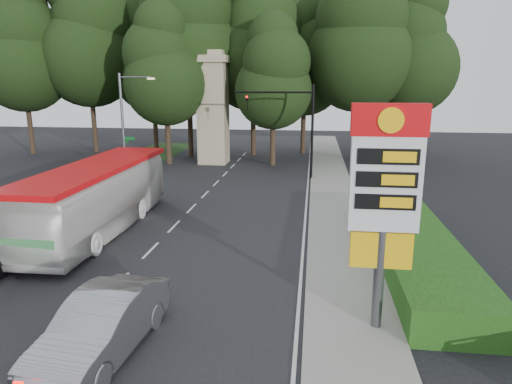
# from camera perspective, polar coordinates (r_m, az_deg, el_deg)

# --- Properties ---
(ground) EXTENTS (120.00, 120.00, 0.00)m
(ground) POSITION_cam_1_polar(r_m,az_deg,el_deg) (15.09, -23.22, -17.02)
(ground) COLOR black
(ground) RESTS_ON ground
(road_surface) EXTENTS (14.00, 80.00, 0.02)m
(road_surface) POSITION_cam_1_polar(r_m,az_deg,el_deg) (25.22, -9.55, -3.60)
(road_surface) COLOR black
(road_surface) RESTS_ON ground
(sidewalk_right) EXTENTS (3.00, 80.00, 0.12)m
(sidewalk_right) POSITION_cam_1_polar(r_m,az_deg,el_deg) (24.22, 10.15, -4.24)
(sidewalk_right) COLOR gray
(sidewalk_right) RESTS_ON ground
(grass_verge_left) EXTENTS (5.00, 50.00, 0.02)m
(grass_verge_left) POSITION_cam_1_polar(r_m,az_deg,el_deg) (34.27, -22.01, 0.19)
(grass_verge_left) COLOR #193814
(grass_verge_left) RESTS_ON ground
(hedge) EXTENTS (3.00, 14.00, 1.20)m
(hedge) POSITION_cam_1_polar(r_m,az_deg,el_deg) (20.68, 19.10, -6.38)
(hedge) COLOR #1D4713
(hedge) RESTS_ON ground
(gas_station_pylon) EXTENTS (2.10, 0.45, 6.85)m
(gas_station_pylon) POSITION_cam_1_polar(r_m,az_deg,el_deg) (13.51, 15.83, 0.41)
(gas_station_pylon) COLOR #59595E
(gas_station_pylon) RESTS_ON ground
(traffic_signal_mast) EXTENTS (6.10, 0.35, 7.20)m
(traffic_signal_mast) POSITION_cam_1_polar(r_m,az_deg,el_deg) (35.16, 4.91, 9.17)
(traffic_signal_mast) COLOR black
(traffic_signal_mast) RESTS_ON ground
(streetlight_signs) EXTENTS (2.75, 0.98, 8.00)m
(streetlight_signs) POSITION_cam_1_polar(r_m,az_deg,el_deg) (36.05, -16.03, 8.43)
(streetlight_signs) COLOR #59595E
(streetlight_signs) RESTS_ON ground
(monument) EXTENTS (3.00, 3.00, 10.05)m
(monument) POSITION_cam_1_polar(r_m,az_deg,el_deg) (42.09, -5.39, 10.49)
(monument) COLOR tan
(monument) RESTS_ON ground
(tree_far_west) EXTENTS (8.96, 8.96, 17.60)m
(tree_far_west) POSITION_cam_1_polar(r_m,az_deg,el_deg) (52.89, -27.31, 15.79)
(tree_far_west) COLOR #2D2116
(tree_far_west) RESTS_ON ground
(tree_west_mid) EXTENTS (9.80, 9.80, 19.25)m
(tree_west_mid) POSITION_cam_1_polar(r_m,az_deg,el_deg) (51.69, -20.37, 17.63)
(tree_west_mid) COLOR #2D2116
(tree_west_mid) RESTS_ON ground
(tree_west_near) EXTENTS (8.40, 8.40, 16.50)m
(tree_west_near) POSITION_cam_1_polar(r_m,az_deg,el_deg) (51.06, -12.90, 16.29)
(tree_west_near) COLOR #2D2116
(tree_west_near) RESTS_ON ground
(tree_center_left) EXTENTS (10.08, 10.08, 19.80)m
(tree_center_left) POSITION_cam_1_polar(r_m,az_deg,el_deg) (45.90, -8.61, 19.31)
(tree_center_left) COLOR #2D2116
(tree_center_left) RESTS_ON ground
(tree_center_right) EXTENTS (9.24, 9.24, 18.15)m
(tree_center_right) POSITION_cam_1_polar(r_m,az_deg,el_deg) (46.57, -0.37, 18.14)
(tree_center_right) COLOR #2D2116
(tree_center_right) RESTS_ON ground
(tree_east_near) EXTENTS (8.12, 8.12, 15.95)m
(tree_east_near) POSITION_cam_1_polar(r_m,az_deg,el_deg) (48.09, 6.13, 16.32)
(tree_east_near) COLOR #2D2116
(tree_east_near) RESTS_ON ground
(tree_east_mid) EXTENTS (9.52, 9.52, 18.70)m
(tree_east_mid) POSITION_cam_1_polar(r_m,az_deg,el_deg) (44.37, 12.89, 18.46)
(tree_east_mid) COLOR #2D2116
(tree_east_mid) RESTS_ON ground
(tree_far_east) EXTENTS (8.68, 8.68, 17.05)m
(tree_far_east) POSITION_cam_1_polar(r_m,az_deg,el_deg) (46.96, 18.93, 16.58)
(tree_far_east) COLOR #2D2116
(tree_far_east) RESTS_ON ground
(tree_monument_left) EXTENTS (7.28, 7.28, 14.30)m
(tree_monument_left) POSITION_cam_1_polar(r_m,az_deg,el_deg) (42.14, -11.32, 15.16)
(tree_monument_left) COLOR #2D2116
(tree_monument_left) RESTS_ON ground
(tree_monument_right) EXTENTS (6.72, 6.72, 13.20)m
(tree_monument_right) POSITION_cam_1_polar(r_m,az_deg,el_deg) (40.69, 2.19, 14.52)
(tree_monument_right) COLOR #2D2116
(tree_monument_right) RESTS_ON ground
(transit_bus) EXTENTS (3.03, 12.30, 3.41)m
(transit_bus) POSITION_cam_1_polar(r_m,az_deg,el_deg) (24.11, -19.18, -0.80)
(transit_bus) COLOR white
(transit_bus) RESTS_ON ground
(sedan_silver) EXTENTS (2.28, 5.42, 1.74)m
(sedan_silver) POSITION_cam_1_polar(r_m,az_deg,el_deg) (13.75, -18.70, -15.60)
(sedan_silver) COLOR #95969C
(sedan_silver) RESTS_ON ground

